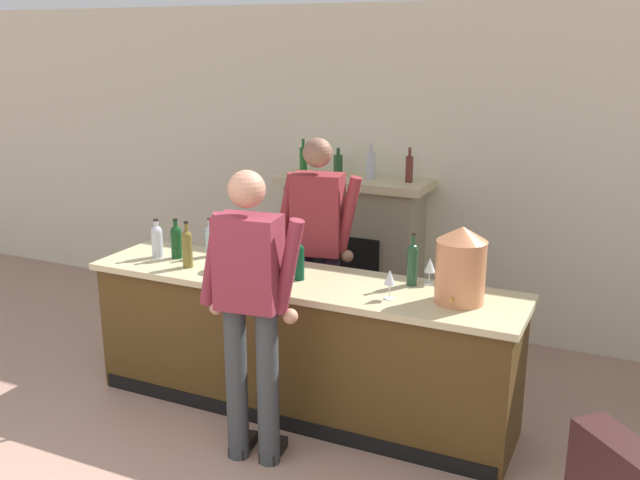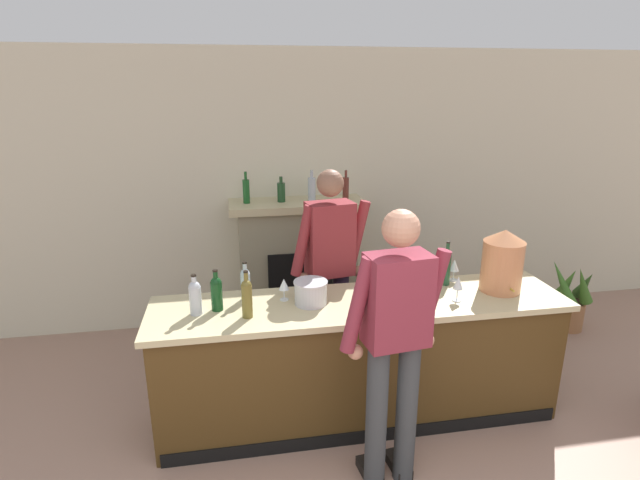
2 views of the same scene
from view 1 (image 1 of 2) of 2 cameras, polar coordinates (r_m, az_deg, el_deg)
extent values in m
cube|color=beige|center=(6.28, 3.79, 5.83)|extent=(12.00, 0.07, 2.75)
cube|color=#483215|center=(4.86, -1.61, -8.59)|extent=(2.88, 0.62, 0.90)
cube|color=#C4B788|center=(4.69, -1.66, -3.32)|extent=(2.95, 0.69, 0.04)
cube|color=black|center=(4.80, -3.32, -14.34)|extent=(2.83, 0.01, 0.10)
cube|color=gray|center=(6.23, 2.75, -1.30)|extent=(1.14, 0.44, 1.26)
cube|color=black|center=(6.07, 1.89, -3.39)|extent=(0.63, 0.02, 0.81)
cube|color=#C4B788|center=(6.05, 2.76, 4.68)|extent=(1.30, 0.52, 0.07)
cylinder|color=#185322|center=(6.22, -1.35, 6.38)|extent=(0.06, 0.06, 0.22)
cylinder|color=#185322|center=(6.19, -1.36, 7.75)|extent=(0.03, 0.03, 0.07)
cylinder|color=#1B4121|center=(6.08, 1.46, 5.97)|extent=(0.08, 0.08, 0.18)
cylinder|color=#1B4121|center=(6.06, 1.47, 7.10)|extent=(0.03, 0.03, 0.06)
cylinder|color=#AAB6C1|center=(5.97, 4.07, 5.94)|extent=(0.07, 0.07, 0.22)
cylinder|color=#AAB6C1|center=(5.94, 4.10, 7.34)|extent=(0.03, 0.03, 0.07)
cylinder|color=#57251D|center=(5.86, 7.15, 5.63)|extent=(0.06, 0.06, 0.21)
cylinder|color=#57251D|center=(5.84, 7.20, 7.01)|extent=(0.02, 0.02, 0.07)
cylinder|color=#363A3D|center=(4.27, -4.19, -11.71)|extent=(0.13, 0.13, 0.98)
cube|color=black|center=(4.55, -3.73, -16.41)|extent=(0.13, 0.25, 0.07)
cylinder|color=#363A3D|center=(4.34, -6.69, -11.28)|extent=(0.13, 0.13, 0.98)
cube|color=black|center=(4.62, -6.13, -15.95)|extent=(0.13, 0.25, 0.07)
cube|color=maroon|center=(4.01, -5.73, -1.81)|extent=(0.38, 0.26, 0.54)
cylinder|color=maroon|center=(3.95, -2.55, -2.18)|extent=(0.20, 0.08, 0.57)
sphere|color=tan|center=(4.07, -2.40, -6.12)|extent=(0.09, 0.09, 0.09)
cylinder|color=maroon|center=(4.13, -8.55, -1.55)|extent=(0.20, 0.08, 0.57)
sphere|color=tan|center=(4.24, -8.26, -5.35)|extent=(0.09, 0.09, 0.09)
sphere|color=tan|center=(3.91, -5.90, 4.08)|extent=(0.21, 0.21, 0.21)
cylinder|color=#251B2F|center=(5.38, -1.22, -5.84)|extent=(0.13, 0.13, 0.95)
cube|color=black|center=(5.49, -1.40, -10.38)|extent=(0.14, 0.25, 0.07)
cylinder|color=#251B2F|center=(5.33, 0.86, -6.05)|extent=(0.13, 0.13, 0.95)
cube|color=black|center=(5.44, 0.65, -10.63)|extent=(0.14, 0.25, 0.07)
cube|color=maroon|center=(5.12, -0.19, 2.09)|extent=(0.39, 0.28, 0.59)
cylinder|color=maroon|center=(5.16, -2.72, 2.34)|extent=(0.20, 0.08, 0.57)
sphere|color=#875C48|center=(5.22, -2.74, -0.91)|extent=(0.09, 0.09, 0.09)
cylinder|color=maroon|center=(5.04, 2.27, 2.03)|extent=(0.20, 0.08, 0.57)
sphere|color=#875C48|center=(5.10, 2.19, -1.30)|extent=(0.09, 0.09, 0.09)
sphere|color=#875C48|center=(5.03, -0.20, 7.01)|extent=(0.21, 0.21, 0.21)
cylinder|color=#C57B4F|center=(4.28, 11.17, -2.52)|extent=(0.30, 0.30, 0.38)
cone|color=#C57B4F|center=(4.22, 11.33, 0.50)|extent=(0.30, 0.30, 0.09)
cylinder|color=#B29333|center=(4.17, 10.51, -4.74)|extent=(0.02, 0.04, 0.02)
cylinder|color=silver|center=(4.84, -5.36, -1.54)|extent=(0.22, 0.22, 0.16)
cylinder|color=silver|center=(4.81, -5.39, -0.59)|extent=(0.24, 0.24, 0.01)
cylinder|color=brown|center=(4.95, -10.56, -0.90)|extent=(0.07, 0.07, 0.23)
sphere|color=brown|center=(4.92, -10.63, 0.35)|extent=(0.07, 0.07, 0.07)
cylinder|color=brown|center=(4.91, -10.66, 0.85)|extent=(0.03, 0.03, 0.09)
cylinder|color=black|center=(4.90, -10.68, 1.41)|extent=(0.03, 0.03, 0.01)
cylinder|color=#073A21|center=(4.62, -1.67, -1.96)|extent=(0.07, 0.07, 0.21)
sphere|color=#073A21|center=(4.59, -1.68, -0.72)|extent=(0.06, 0.06, 0.06)
cylinder|color=#073A21|center=(4.58, -1.69, -0.23)|extent=(0.03, 0.03, 0.08)
cylinder|color=black|center=(4.57, -1.69, 0.33)|extent=(0.03, 0.03, 0.01)
cylinder|color=#103A17|center=(5.18, -11.41, -0.35)|extent=(0.08, 0.08, 0.20)
sphere|color=#103A17|center=(5.16, -11.47, 0.72)|extent=(0.07, 0.07, 0.07)
cylinder|color=#103A17|center=(5.15, -11.49, 1.14)|extent=(0.03, 0.03, 0.08)
cylinder|color=black|center=(5.14, -11.52, 1.62)|extent=(0.03, 0.03, 0.01)
cylinder|color=#1C4128|center=(4.55, 7.38, -2.16)|extent=(0.07, 0.07, 0.24)
sphere|color=#1C4128|center=(4.52, 7.44, -0.71)|extent=(0.06, 0.06, 0.06)
cylinder|color=#1C4128|center=(4.51, 7.46, -0.15)|extent=(0.03, 0.03, 0.09)
cylinder|color=black|center=(4.49, 7.48, 0.50)|extent=(0.03, 0.03, 0.01)
cylinder|color=#9EB4BF|center=(5.18, -8.76, -0.25)|extent=(0.07, 0.07, 0.20)
sphere|color=#9EB4BF|center=(5.15, -8.80, 0.80)|extent=(0.07, 0.07, 0.07)
cylinder|color=#9EB4BF|center=(5.15, -8.82, 1.21)|extent=(0.03, 0.03, 0.08)
cylinder|color=black|center=(5.13, -8.84, 1.69)|extent=(0.03, 0.03, 0.01)
cylinder|color=#B3BAC3|center=(5.23, -12.89, -0.32)|extent=(0.08, 0.08, 0.19)
sphere|color=#B3BAC3|center=(5.21, -12.95, 0.71)|extent=(0.08, 0.08, 0.08)
cylinder|color=#B3BAC3|center=(5.20, -12.98, 1.11)|extent=(0.03, 0.03, 0.08)
cylinder|color=black|center=(5.19, -13.01, 1.58)|extent=(0.04, 0.04, 0.01)
cylinder|color=silver|center=(4.63, 8.72, -3.45)|extent=(0.07, 0.07, 0.01)
cylinder|color=silver|center=(4.61, 8.74, -2.98)|extent=(0.01, 0.01, 0.08)
cone|color=silver|center=(4.59, 8.78, -1.99)|extent=(0.08, 0.08, 0.09)
cylinder|color=silver|center=(4.34, 5.55, -4.67)|extent=(0.06, 0.06, 0.01)
cylinder|color=silver|center=(4.32, 5.57, -4.09)|extent=(0.01, 0.01, 0.09)
cone|color=silver|center=(4.29, 5.60, -2.97)|extent=(0.07, 0.07, 0.09)
cylinder|color=silver|center=(5.02, -6.53, -1.81)|extent=(0.06, 0.06, 0.01)
cylinder|color=silver|center=(5.01, -6.55, -1.36)|extent=(0.01, 0.01, 0.08)
cone|color=silver|center=(4.99, -6.58, -0.52)|extent=(0.07, 0.07, 0.08)
camera|label=2|loc=(2.97, -49.71, 9.42)|focal=28.00mm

